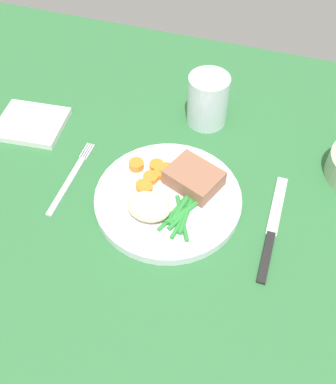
% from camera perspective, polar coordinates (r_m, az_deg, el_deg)
% --- Properties ---
extents(dining_table, '(1.20, 0.90, 0.02)m').
position_cam_1_polar(dining_table, '(0.76, -0.67, -0.06)').
color(dining_table, '#2D6B38').
rests_on(dining_table, ground).
extents(dinner_plate, '(0.24, 0.24, 0.02)m').
position_cam_1_polar(dinner_plate, '(0.72, -0.00, -0.89)').
color(dinner_plate, white).
rests_on(dinner_plate, dining_table).
extents(meat_portion, '(0.10, 0.09, 0.03)m').
position_cam_1_polar(meat_portion, '(0.72, 3.30, 1.81)').
color(meat_portion, '#936047').
rests_on(meat_portion, dinner_plate).
extents(mashed_potatoes, '(0.07, 0.05, 0.04)m').
position_cam_1_polar(mashed_potatoes, '(0.68, -2.79, -1.78)').
color(mashed_potatoes, beige).
rests_on(mashed_potatoes, dinner_plate).
extents(carrot_slices, '(0.07, 0.08, 0.01)m').
position_cam_1_polar(carrot_slices, '(0.74, -2.15, 2.31)').
color(carrot_slices, orange).
rests_on(carrot_slices, dinner_plate).
extents(green_beans, '(0.06, 0.11, 0.01)m').
position_cam_1_polar(green_beans, '(0.69, 1.97, -2.52)').
color(green_beans, '#2D8C38').
rests_on(green_beans, dinner_plate).
extents(fork, '(0.01, 0.17, 0.00)m').
position_cam_1_polar(fork, '(0.78, -12.19, 1.75)').
color(fork, silver).
rests_on(fork, dining_table).
extents(knife, '(0.02, 0.21, 0.01)m').
position_cam_1_polar(knife, '(0.72, 13.05, -4.61)').
color(knife, black).
rests_on(knife, dining_table).
extents(water_glass, '(0.07, 0.07, 0.10)m').
position_cam_1_polar(water_glass, '(0.84, 5.04, 11.20)').
color(water_glass, silver).
rests_on(water_glass, dining_table).
extents(napkin, '(0.13, 0.11, 0.01)m').
position_cam_1_polar(napkin, '(0.89, -16.93, 8.29)').
color(napkin, white).
rests_on(napkin, dining_table).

